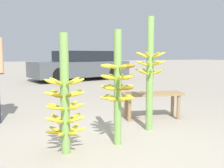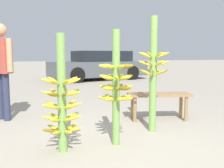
{
  "view_description": "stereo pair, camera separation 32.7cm",
  "coord_description": "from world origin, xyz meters",
  "px_view_note": "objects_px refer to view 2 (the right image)",
  "views": [
    {
      "loc": [
        -1.27,
        -2.6,
        1.14
      ],
      "look_at": [
        0.05,
        0.38,
        0.75
      ],
      "focal_mm": 40.0,
      "sensor_mm": 36.0,
      "label": 1
    },
    {
      "loc": [
        -0.97,
        -2.72,
        1.14
      ],
      "look_at": [
        0.05,
        0.38,
        0.75
      ],
      "focal_mm": 40.0,
      "sensor_mm": 36.0,
      "label": 2
    }
  ],
  "objects_px": {
    "banana_stalk_right": "(153,72)",
    "banana_stalk_left": "(62,99)",
    "market_bench": "(159,98)",
    "banana_stalk_center": "(116,86)",
    "vendor_person": "(2,63)",
    "parked_car": "(99,66)"
  },
  "relations": [
    {
      "from": "banana_stalk_center",
      "to": "vendor_person",
      "type": "relative_size",
      "value": 0.87
    },
    {
      "from": "banana_stalk_right",
      "to": "parked_car",
      "type": "xyz_separation_m",
      "value": [
        1.26,
        7.67,
        -0.25
      ]
    },
    {
      "from": "banana_stalk_center",
      "to": "parked_car",
      "type": "height_order",
      "value": "banana_stalk_center"
    },
    {
      "from": "market_bench",
      "to": "parked_car",
      "type": "height_order",
      "value": "parked_car"
    },
    {
      "from": "banana_stalk_center",
      "to": "banana_stalk_left",
      "type": "bearing_deg",
      "value": -177.79
    },
    {
      "from": "parked_car",
      "to": "market_bench",
      "type": "bearing_deg",
      "value": 161.79
    },
    {
      "from": "parked_car",
      "to": "banana_stalk_left",
      "type": "bearing_deg",
      "value": 150.58
    },
    {
      "from": "banana_stalk_right",
      "to": "parked_car",
      "type": "relative_size",
      "value": 0.37
    },
    {
      "from": "banana_stalk_right",
      "to": "parked_car",
      "type": "height_order",
      "value": "banana_stalk_right"
    },
    {
      "from": "banana_stalk_left",
      "to": "banana_stalk_center",
      "type": "distance_m",
      "value": 0.68
    },
    {
      "from": "banana_stalk_left",
      "to": "vendor_person",
      "type": "relative_size",
      "value": 0.83
    },
    {
      "from": "vendor_person",
      "to": "market_bench",
      "type": "xyz_separation_m",
      "value": [
        2.56,
        -0.84,
        -0.61
      ]
    },
    {
      "from": "banana_stalk_left",
      "to": "parked_car",
      "type": "distance_m",
      "value": 8.47
    },
    {
      "from": "banana_stalk_right",
      "to": "vendor_person",
      "type": "relative_size",
      "value": 1.02
    },
    {
      "from": "banana_stalk_center",
      "to": "vendor_person",
      "type": "distance_m",
      "value": 2.29
    },
    {
      "from": "banana_stalk_right",
      "to": "banana_stalk_left",
      "type": "bearing_deg",
      "value": -164.28
    },
    {
      "from": "banana_stalk_left",
      "to": "banana_stalk_right",
      "type": "relative_size",
      "value": 0.82
    },
    {
      "from": "banana_stalk_left",
      "to": "vendor_person",
      "type": "distance_m",
      "value": 1.97
    },
    {
      "from": "banana_stalk_right",
      "to": "vendor_person",
      "type": "xyz_separation_m",
      "value": [
        -2.15,
        1.39,
        0.12
      ]
    },
    {
      "from": "banana_stalk_center",
      "to": "banana_stalk_right",
      "type": "height_order",
      "value": "banana_stalk_right"
    },
    {
      "from": "banana_stalk_center",
      "to": "market_bench",
      "type": "relative_size",
      "value": 1.27
    },
    {
      "from": "banana_stalk_left",
      "to": "market_bench",
      "type": "height_order",
      "value": "banana_stalk_left"
    }
  ]
}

